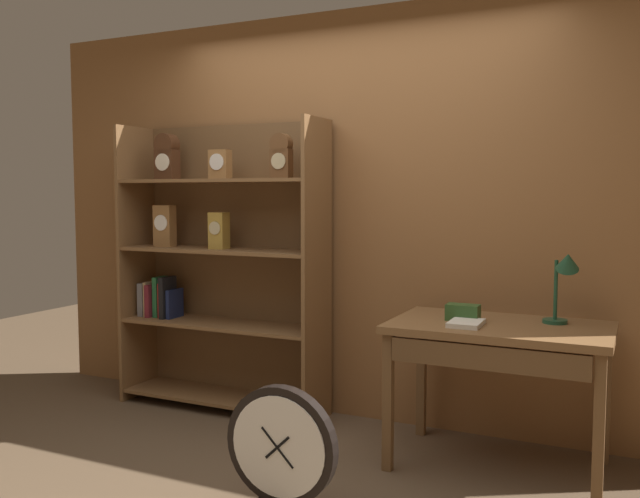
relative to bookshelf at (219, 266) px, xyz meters
The scene contains 7 objects.
back_wood_panel 1.01m from the bookshelf, 13.00° to the left, with size 4.80×0.05×2.60m, color brown.
bookshelf is the anchor object (origin of this frame).
workbench 1.96m from the bookshelf, ahead, with size 1.12×0.69×0.77m.
desk_lamp 2.22m from the bookshelf, ahead, with size 0.19×0.20×0.40m.
toolbox_small 1.74m from the bookshelf, ahead, with size 0.17×0.09×0.09m, color #2D5123.
open_repair_manual 1.82m from the bookshelf, 11.87° to the right, with size 0.16×0.22×0.03m, color silver.
round_clock_large 1.77m from the bookshelf, 46.45° to the right, with size 0.54×0.11×0.58m.
Camera 1 is at (1.66, -2.65, 1.45)m, focal length 38.20 mm.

